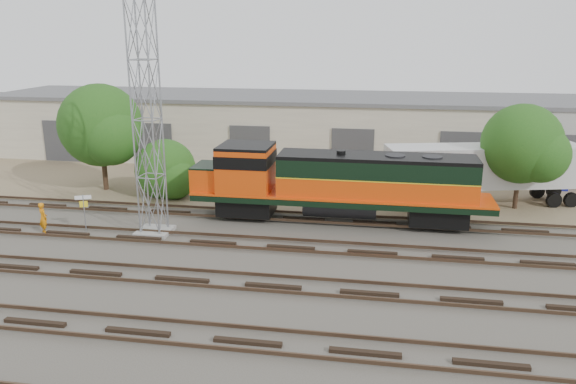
% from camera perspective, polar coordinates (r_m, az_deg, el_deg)
% --- Properties ---
extents(ground, '(140.00, 140.00, 0.00)m').
position_cam_1_polar(ground, '(26.55, -0.25, -6.95)').
color(ground, '#47423A').
rests_on(ground, ground).
extents(dirt_strip, '(80.00, 16.00, 0.02)m').
position_cam_1_polar(dirt_strip, '(40.67, 3.42, 1.13)').
color(dirt_strip, '#726047').
rests_on(dirt_strip, ground).
extents(tracks, '(80.00, 20.40, 0.28)m').
position_cam_1_polar(tracks, '(23.83, -1.52, -9.51)').
color(tracks, black).
rests_on(tracks, ground).
extents(warehouse, '(58.40, 10.40, 5.30)m').
position_cam_1_polar(warehouse, '(47.90, 4.61, 6.56)').
color(warehouse, beige).
rests_on(warehouse, ground).
extents(locomotive, '(16.63, 2.92, 4.00)m').
position_cam_1_polar(locomotive, '(31.26, 4.80, 0.97)').
color(locomotive, black).
rests_on(locomotive, tracks).
extents(signal_tower, '(1.77, 1.77, 12.00)m').
position_cam_1_polar(signal_tower, '(29.46, -14.08, 6.68)').
color(signal_tower, gray).
rests_on(signal_tower, ground).
extents(sign_post, '(0.78, 0.38, 2.04)m').
position_cam_1_polar(sign_post, '(31.78, -20.03, -1.34)').
color(sign_post, gray).
rests_on(sign_post, ground).
extents(worker, '(0.73, 0.68, 1.68)m').
position_cam_1_polar(worker, '(32.54, -23.62, -2.42)').
color(worker, orange).
rests_on(worker, ground).
extents(semi_trailer, '(12.27, 5.26, 3.70)m').
position_cam_1_polar(semi_trailer, '(36.63, 19.68, 2.33)').
color(semi_trailer, silver).
rests_on(semi_trailer, ground).
extents(dumpster_blue, '(1.72, 1.63, 1.50)m').
position_cam_1_polar(dumpster_blue, '(42.67, 25.44, 1.33)').
color(dumpster_blue, navy).
rests_on(dumpster_blue, ground).
extents(tree_west, '(5.76, 5.48, 7.18)m').
position_cam_1_polar(tree_west, '(39.15, -18.27, 6.20)').
color(tree_west, '#382619').
rests_on(tree_west, ground).
extents(tree_mid, '(4.16, 3.96, 3.96)m').
position_cam_1_polar(tree_mid, '(37.28, -12.13, 2.04)').
color(tree_mid, '#382619').
rests_on(tree_mid, ground).
extents(tree_east, '(4.95, 4.72, 6.37)m').
position_cam_1_polar(tree_east, '(35.90, 23.08, 4.27)').
color(tree_east, '#382619').
rests_on(tree_east, ground).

